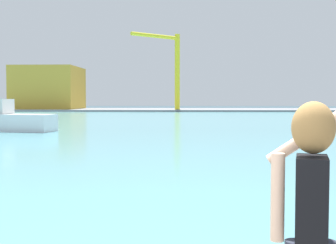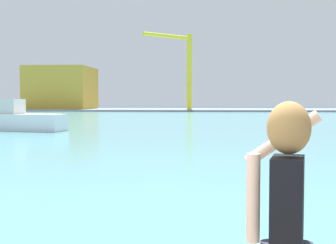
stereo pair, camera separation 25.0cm
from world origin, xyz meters
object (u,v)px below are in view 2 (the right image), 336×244
object	(u,v)px
boat_moored	(13,119)
port_crane	(184,63)
warehouse_left	(62,88)
person_photographer	(286,205)

from	to	relation	value
boat_moored	port_crane	size ratio (longest dim) A/B	0.53
warehouse_left	port_crane	world-z (taller)	port_crane
person_photographer	port_crane	distance (m)	85.91
boat_moored	port_crane	bearing A→B (deg)	91.19
boat_moored	warehouse_left	world-z (taller)	warehouse_left
person_photographer	boat_moored	size ratio (longest dim) A/B	0.22
person_photographer	port_crane	size ratio (longest dim) A/B	0.12
boat_moored	warehouse_left	bearing A→B (deg)	115.82
warehouse_left	port_crane	size ratio (longest dim) A/B	0.92
person_photographer	warehouse_left	size ratio (longest dim) A/B	0.13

